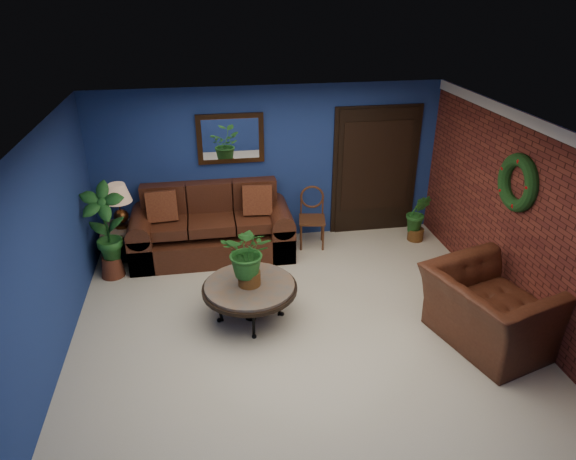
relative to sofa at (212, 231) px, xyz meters
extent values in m
plane|color=beige|center=(0.98, -2.09, -0.36)|extent=(5.50, 5.50, 0.00)
cube|color=navy|center=(0.98, 0.41, 0.89)|extent=(5.50, 0.04, 2.50)
cube|color=navy|center=(-1.77, -2.09, 0.89)|extent=(0.04, 5.00, 2.50)
cube|color=maroon|center=(3.73, -2.09, 0.89)|extent=(0.04, 5.00, 2.50)
cube|color=silver|center=(0.98, -2.09, 2.14)|extent=(5.50, 5.00, 0.02)
cube|color=white|center=(3.70, -2.09, 2.07)|extent=(0.03, 5.00, 0.14)
cube|color=#422511|center=(0.38, 0.37, 1.36)|extent=(1.02, 0.06, 0.77)
cube|color=black|center=(2.73, 0.38, 0.69)|extent=(1.44, 0.06, 2.18)
torus|color=black|center=(3.67, -2.04, 1.34)|extent=(0.16, 0.72, 0.72)
cube|color=#472014|center=(0.00, -0.09, -0.16)|extent=(2.45, 1.06, 0.40)
cube|color=#472014|center=(0.00, 0.29, 0.21)|extent=(2.10, 0.29, 1.00)
cube|color=#472014|center=(-0.70, -0.16, 0.21)|extent=(0.68, 0.72, 0.16)
cube|color=#472014|center=(0.00, -0.16, 0.21)|extent=(0.68, 0.72, 0.16)
cube|color=#472014|center=(0.70, -0.16, 0.21)|extent=(0.68, 0.72, 0.16)
cube|color=#472014|center=(-1.05, -0.09, -0.08)|extent=(0.36, 1.06, 0.56)
cube|color=#472014|center=(1.05, -0.09, -0.08)|extent=(0.36, 1.06, 0.56)
cube|color=brown|center=(-0.71, -0.11, 0.52)|extent=(0.45, 0.13, 0.45)
cube|color=brown|center=(0.71, -0.11, 0.52)|extent=(0.45, 0.13, 0.45)
cylinder|color=#55504A|center=(0.40, -1.89, 0.12)|extent=(1.12, 1.12, 0.05)
cylinder|color=black|center=(0.40, -1.89, 0.09)|extent=(1.19, 1.19, 0.05)
cylinder|color=black|center=(0.40, -1.89, -0.13)|extent=(0.14, 0.14, 0.46)
cube|color=#55504A|center=(-1.32, -0.04, 0.18)|extent=(0.59, 0.59, 0.05)
cube|color=black|center=(-1.32, -0.04, 0.14)|extent=(0.62, 0.62, 0.04)
cube|color=black|center=(-1.32, -0.04, -0.24)|extent=(0.53, 0.53, 0.03)
cylinder|color=black|center=(-1.57, -0.29, -0.09)|extent=(0.03, 0.03, 0.54)
cylinder|color=black|center=(-1.08, -0.29, -0.09)|extent=(0.03, 0.03, 0.54)
cylinder|color=black|center=(-1.57, 0.20, -0.09)|extent=(0.03, 0.03, 0.54)
cylinder|color=black|center=(-1.08, 0.20, -0.09)|extent=(0.03, 0.03, 0.54)
cylinder|color=#422511|center=(-1.32, -0.04, 0.23)|extent=(0.24, 0.24, 0.05)
sphere|color=#422511|center=(-1.32, -0.04, 0.35)|extent=(0.22, 0.22, 0.22)
cylinder|color=#422511|center=(-1.32, -0.04, 0.53)|extent=(0.02, 0.02, 0.27)
cone|color=tan|center=(-1.32, -0.04, 0.72)|extent=(0.39, 0.39, 0.27)
cube|color=#522817|center=(1.59, -0.04, 0.09)|extent=(0.48, 0.48, 0.04)
torus|color=#522817|center=(1.62, 0.14, 0.41)|extent=(0.39, 0.11, 0.39)
cylinder|color=#522817|center=(1.38, -0.18, -0.15)|extent=(0.03, 0.03, 0.43)
cylinder|color=#522817|center=(1.73, -0.25, -0.15)|extent=(0.03, 0.03, 0.43)
cylinder|color=#522817|center=(1.45, 0.16, -0.15)|extent=(0.03, 0.03, 0.43)
cylinder|color=#522817|center=(1.79, 0.10, -0.15)|extent=(0.03, 0.03, 0.43)
imported|color=#472014|center=(3.13, -2.81, 0.09)|extent=(1.54, 1.66, 0.89)
cylinder|color=brown|center=(0.40, -1.89, 0.24)|extent=(0.28, 0.28, 0.18)
imported|color=#1D5219|center=(0.40, -1.89, 0.61)|extent=(0.74, 0.68, 0.67)
cylinder|color=brown|center=(3.33, -0.14, -0.26)|extent=(0.26, 0.26, 0.20)
imported|color=#1D5219|center=(3.33, -0.14, 0.12)|extent=(0.45, 0.40, 0.67)
cylinder|color=brown|center=(-1.47, -0.50, -0.21)|extent=(0.34, 0.34, 0.30)
imported|color=#1D5219|center=(-1.47, -0.50, 0.47)|extent=(0.66, 0.49, 1.17)
camera|label=1|loc=(-0.03, -7.30, 3.54)|focal=32.00mm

